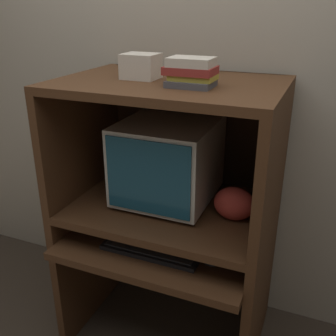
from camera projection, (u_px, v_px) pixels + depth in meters
wall_back at (199, 79)px, 2.02m from camera, size 6.00×0.06×2.60m
desk_base at (165, 274)px, 1.98m from camera, size 0.96×0.75×0.63m
desk_monitor_shelf at (170, 209)px, 1.90m from camera, size 0.96×0.68×0.14m
hutch_upper at (173, 123)px, 1.76m from camera, size 0.96×0.68×0.59m
crt_monitor at (168, 160)px, 1.86m from camera, size 0.42×0.47×0.39m
keyboard at (151, 249)px, 1.75m from camera, size 0.45×0.15×0.03m
mouse at (211, 263)px, 1.66m from camera, size 0.06×0.04×0.03m
snack_bag at (234, 204)px, 1.73m from camera, size 0.18×0.14×0.15m
book_stack at (191, 72)px, 1.52m from camera, size 0.19×0.14×0.11m
storage_box at (141, 66)px, 1.68m from camera, size 0.15×0.13×0.10m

